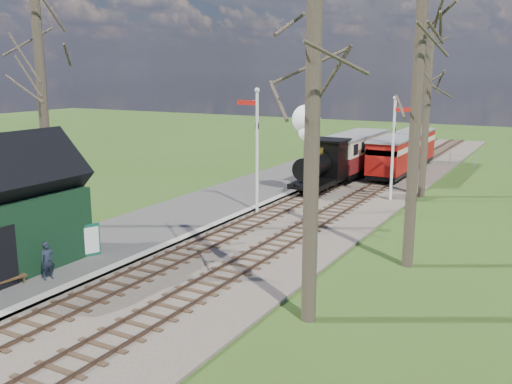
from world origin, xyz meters
TOP-DOWN VIEW (x-y plane):
  - distant_hills at (1.40, 64.38)m, footprint 114.40×48.00m
  - ballast_bed at (1.30, 22.00)m, footprint 8.00×60.00m
  - track_near at (0.00, 22.00)m, footprint 1.60×60.00m
  - track_far at (2.60, 22.00)m, footprint 1.60×60.00m
  - platform at (-3.50, 14.00)m, footprint 5.00×44.00m
  - coping_strip at (-1.20, 14.00)m, footprint 0.40×44.00m
  - semaphore_near at (-0.77, 16.00)m, footprint 1.22×0.24m
  - semaphore_far at (4.37, 22.00)m, footprint 1.22×0.24m
  - bare_trees at (1.33, 10.10)m, footprint 15.51×22.39m
  - fence_line at (0.30, 36.00)m, footprint 12.60×0.08m
  - locomotive at (-0.01, 22.05)m, footprint 2.01×4.68m
  - coach at (0.00, 28.12)m, footprint 2.34×8.02m
  - red_carriage_a at (2.60, 28.05)m, footprint 2.09×5.19m
  - red_carriage_b at (2.60, 33.55)m, footprint 2.09×5.19m
  - sign_board at (-2.77, 6.76)m, footprint 0.42×0.80m
  - bench at (-3.01, 3.12)m, footprint 0.63×1.50m
  - person at (-2.21, 4.33)m, footprint 0.46×0.55m

SIDE VIEW (x-z plane):
  - distant_hills at x=1.40m, z-range -27.22..-5.20m
  - ballast_bed at x=1.30m, z-range 0.00..0.10m
  - track_near at x=0.00m, z-range 0.02..0.17m
  - track_far at x=2.60m, z-range 0.02..0.17m
  - platform at x=-3.50m, z-range 0.00..0.20m
  - coping_strip at x=-1.20m, z-range 0.00..0.21m
  - fence_line at x=0.30m, z-range 0.05..1.05m
  - bench at x=-3.01m, z-range 0.17..1.00m
  - sign_board at x=-2.77m, z-range 0.20..1.43m
  - person at x=-2.21m, z-range 0.20..1.49m
  - red_carriage_a at x=2.60m, z-range 0.42..2.62m
  - red_carriage_b at x=2.60m, z-range 0.42..2.62m
  - coach at x=0.00m, z-range 0.44..2.90m
  - locomotive at x=-0.01m, z-range -0.22..4.80m
  - semaphore_far at x=4.37m, z-range 0.49..6.21m
  - semaphore_near at x=-0.77m, z-range 0.51..6.73m
  - bare_trees at x=1.33m, z-range -0.79..11.21m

